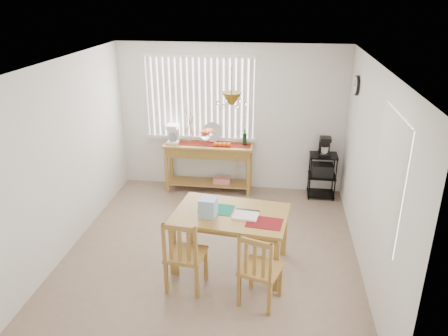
# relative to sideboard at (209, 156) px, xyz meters

# --- Properties ---
(ground) EXTENTS (4.00, 4.50, 0.01)m
(ground) POSITION_rel_sideboard_xyz_m (0.36, -2.01, -0.67)
(ground) COLOR gray
(room_shell) EXTENTS (4.20, 4.70, 2.70)m
(room_shell) POSITION_rel_sideboard_xyz_m (0.36, -1.99, 1.03)
(room_shell) COLOR white
(room_shell) RESTS_ON ground
(sideboard) EXTENTS (1.57, 0.44, 0.88)m
(sideboard) POSITION_rel_sideboard_xyz_m (0.00, 0.00, 0.00)
(sideboard) COLOR #AA7E39
(sideboard) RESTS_ON ground
(sideboard_items) EXTENTS (1.49, 0.37, 0.67)m
(sideboard_items) POSITION_rel_sideboard_xyz_m (-0.25, 0.01, 0.36)
(sideboard_items) COLOR maroon
(sideboard_items) RESTS_ON sideboard
(wire_cart) EXTENTS (0.46, 0.37, 0.79)m
(wire_cart) POSITION_rel_sideboard_xyz_m (2.00, -0.01, -0.19)
(wire_cart) COLOR black
(wire_cart) RESTS_ON ground
(cart_items) EXTENTS (0.19, 0.22, 0.33)m
(cart_items) POSITION_rel_sideboard_xyz_m (2.00, -0.00, 0.28)
(cart_items) COLOR black
(cart_items) RESTS_ON wire_cart
(dining_table) EXTENTS (1.53, 1.09, 0.77)m
(dining_table) POSITION_rel_sideboard_xyz_m (0.65, -2.26, 0.02)
(dining_table) COLOR #AA7E39
(dining_table) RESTS_ON ground
(table_items) EXTENTS (1.10, 0.64, 0.25)m
(table_items) POSITION_rel_sideboard_xyz_m (0.50, -2.37, 0.20)
(table_items) COLOR #167D5F
(table_items) RESTS_ON dining_table
(chair_left) EXTENTS (0.49, 0.49, 0.96)m
(chair_left) POSITION_rel_sideboard_xyz_m (0.17, -2.85, -0.19)
(chair_left) COLOR #AA7E39
(chair_left) RESTS_ON ground
(chair_right) EXTENTS (0.55, 0.55, 0.94)m
(chair_right) POSITION_rel_sideboard_xyz_m (1.07, -3.01, -0.20)
(chair_right) COLOR #AA7E39
(chair_right) RESTS_ON ground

